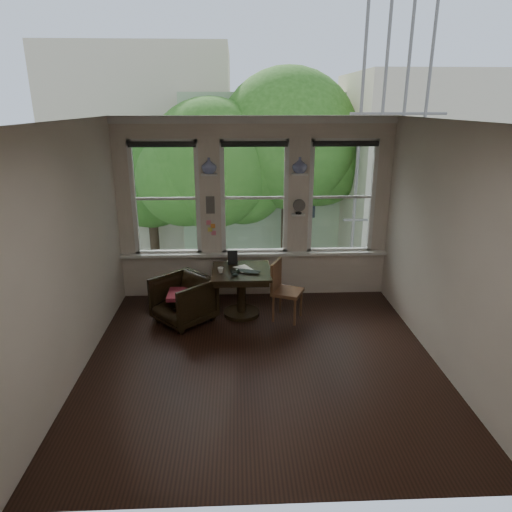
{
  "coord_description": "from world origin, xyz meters",
  "views": [
    {
      "loc": [
        -0.29,
        -5.19,
        3.18
      ],
      "look_at": [
        -0.03,
        0.9,
        1.13
      ],
      "focal_mm": 32.0,
      "sensor_mm": 36.0,
      "label": 1
    }
  ],
  "objects_px": {
    "side_chair_right": "(288,291)",
    "mug": "(221,270)",
    "armchair_left": "(183,300)",
    "table": "(241,293)",
    "laptop": "(247,273)"
  },
  "relations": [
    {
      "from": "laptop",
      "to": "mug",
      "type": "xyz_separation_m",
      "value": [
        -0.4,
        0.06,
        0.03
      ]
    },
    {
      "from": "side_chair_right",
      "to": "armchair_left",
      "type": "bearing_deg",
      "value": 114.21
    },
    {
      "from": "table",
      "to": "mug",
      "type": "xyz_separation_m",
      "value": [
        -0.31,
        -0.1,
        0.42
      ]
    },
    {
      "from": "table",
      "to": "mug",
      "type": "bearing_deg",
      "value": -162.53
    },
    {
      "from": "table",
      "to": "side_chair_right",
      "type": "bearing_deg",
      "value": -14.17
    },
    {
      "from": "table",
      "to": "side_chair_right",
      "type": "height_order",
      "value": "side_chair_right"
    },
    {
      "from": "table",
      "to": "side_chair_right",
      "type": "distance_m",
      "value": 0.73
    },
    {
      "from": "mug",
      "to": "table",
      "type": "bearing_deg",
      "value": 17.47
    },
    {
      "from": "laptop",
      "to": "side_chair_right",
      "type": "bearing_deg",
      "value": 20.45
    },
    {
      "from": "armchair_left",
      "to": "side_chair_right",
      "type": "height_order",
      "value": "side_chair_right"
    },
    {
      "from": "armchair_left",
      "to": "laptop",
      "type": "xyz_separation_m",
      "value": [
        0.97,
        0.04,
        0.41
      ]
    },
    {
      "from": "armchair_left",
      "to": "laptop",
      "type": "relative_size",
      "value": 2.29
    },
    {
      "from": "armchair_left",
      "to": "mug",
      "type": "bearing_deg",
      "value": 56.68
    },
    {
      "from": "armchair_left",
      "to": "side_chair_right",
      "type": "relative_size",
      "value": 0.85
    },
    {
      "from": "side_chair_right",
      "to": "mug",
      "type": "relative_size",
      "value": 10.26
    }
  ]
}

